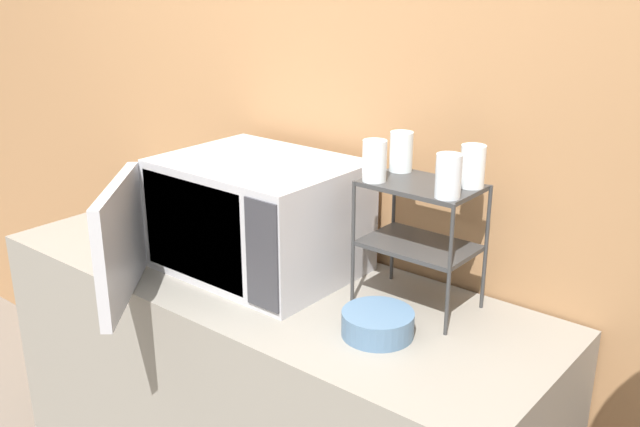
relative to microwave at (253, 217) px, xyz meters
name	(u,v)px	position (x,y,z in m)	size (l,w,h in m)	color
wall_back	(333,131)	(0.05, 0.32, 0.21)	(8.00, 0.06, 2.60)	#9E7047
counter	(263,411)	(0.05, -0.03, -0.63)	(1.78, 0.61, 0.93)	gray
microwave	(253,217)	(0.00, 0.00, 0.00)	(0.57, 0.77, 0.34)	#ADADB2
dish_rack	(420,219)	(0.50, 0.11, 0.08)	(0.30, 0.20, 0.34)	#333333
glass_front_left	(374,161)	(0.39, 0.05, 0.23)	(0.06, 0.06, 0.11)	silver
glass_back_right	(473,166)	(0.61, 0.16, 0.23)	(0.06, 0.06, 0.11)	silver
glass_front_right	(448,176)	(0.61, 0.05, 0.23)	(0.06, 0.06, 0.11)	silver
glass_back_left	(401,151)	(0.39, 0.17, 0.23)	(0.06, 0.06, 0.11)	silver
bowl	(378,324)	(0.51, -0.09, -0.14)	(0.18, 0.18, 0.06)	slate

